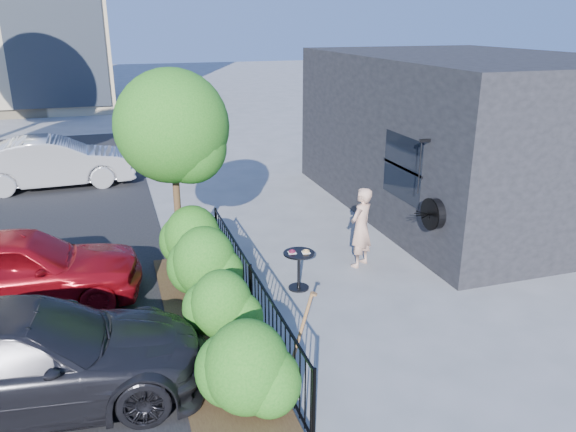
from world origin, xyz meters
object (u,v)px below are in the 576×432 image
object	(u,v)px
cafe_table	(299,264)
car_red	(16,269)
shovel	(298,343)
patio_tree	(176,133)
car_darkgrey	(24,357)
car_silver	(54,162)
woman	(361,227)

from	to	relation	value
cafe_table	car_red	xyz separation A→B (m)	(-4.92, 0.85, 0.21)
cafe_table	shovel	world-z (taller)	shovel
patio_tree	car_darkgrey	distance (m)	5.05
car_red	car_silver	distance (m)	7.90
car_silver	cafe_table	bearing A→B (deg)	-153.34
cafe_table	car_red	size ratio (longest dim) A/B	0.19
car_red	car_darkgrey	world-z (taller)	car_red
patio_tree	car_darkgrey	bearing A→B (deg)	-123.83
car_darkgrey	cafe_table	bearing A→B (deg)	-60.33
patio_tree	car_silver	distance (m)	7.84
car_silver	car_darkgrey	bearing A→B (deg)	179.60
cafe_table	patio_tree	bearing A→B (deg)	137.76
woman	car_red	bearing A→B (deg)	-36.20
patio_tree	cafe_table	bearing A→B (deg)	-42.24
patio_tree	car_red	size ratio (longest dim) A/B	0.93
shovel	car_darkgrey	distance (m)	3.60
patio_tree	car_darkgrey	xyz separation A→B (m)	(-2.56, -3.82, -2.07)
shovel	car_darkgrey	world-z (taller)	car_darkgrey
woman	cafe_table	bearing A→B (deg)	-12.00
woman	shovel	world-z (taller)	woman
patio_tree	car_silver	size ratio (longest dim) A/B	0.86
cafe_table	shovel	size ratio (longest dim) A/B	0.57
patio_tree	car_red	xyz separation A→B (m)	(-3.01, -0.89, -2.04)
cafe_table	shovel	xyz separation A→B (m)	(-0.93, -2.70, 0.10)
car_silver	car_darkgrey	size ratio (longest dim) A/B	0.96
cafe_table	woman	xyz separation A→B (m)	(1.54, 0.63, 0.32)
cafe_table	car_darkgrey	distance (m)	4.94
car_silver	car_red	bearing A→B (deg)	177.05
car_red	car_darkgrey	xyz separation A→B (m)	(0.45, -2.93, -0.03)
car_red	woman	bearing A→B (deg)	-88.46
cafe_table	car_darkgrey	world-z (taller)	car_darkgrey
car_red	car_darkgrey	distance (m)	2.97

